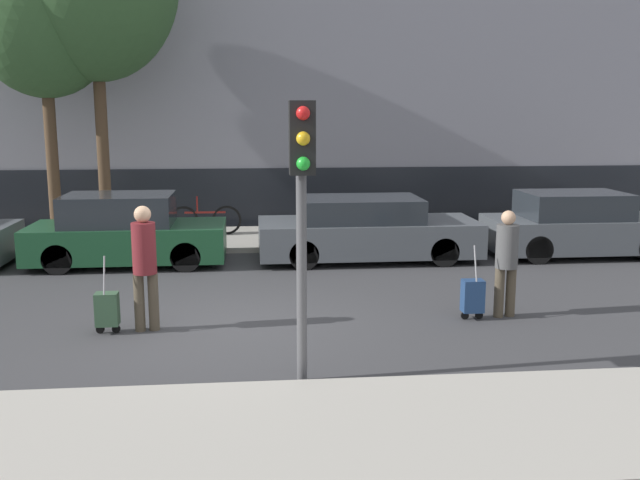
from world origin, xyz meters
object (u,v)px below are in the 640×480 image
object	(u,v)px
traffic_light	(302,185)
pedestrian_right	(507,257)
trolley_left	(107,309)
pedestrian_left	(145,260)
parked_car_2	(366,230)
bare_tree_down_street	(42,5)
trolley_right	(473,296)
parked_car_3	(577,226)
parked_car_1	(126,232)
parked_bicycle	(205,220)

from	to	relation	value
traffic_light	pedestrian_right	bearing A→B (deg)	36.88
trolley_left	pedestrian_left	bearing A→B (deg)	8.36
traffic_light	trolley_left	bearing A→B (deg)	139.79
trolley_left	pedestrian_right	world-z (taller)	pedestrian_right
parked_car_2	bare_tree_down_street	distance (m)	8.91
parked_car_2	trolley_right	world-z (taller)	parked_car_2
parked_car_3	bare_tree_down_street	bearing A→B (deg)	167.87
trolley_left	traffic_light	distance (m)	3.98
pedestrian_right	traffic_light	size ratio (longest dim) A/B	0.51
parked_car_1	traffic_light	xyz separation A→B (m)	(3.14, -6.91, 1.66)
pedestrian_right	bare_tree_down_street	size ratio (longest dim) A/B	0.22
parked_bicycle	parked_car_1	bearing A→B (deg)	-117.85
trolley_left	parked_car_1	bearing A→B (deg)	96.12
pedestrian_left	bare_tree_down_street	world-z (taller)	bare_tree_down_street
parked_car_1	parked_car_3	xyz separation A→B (m)	(9.68, 0.01, -0.02)
pedestrian_left	pedestrian_right	bearing A→B (deg)	-6.39
parked_car_2	parked_bicycle	size ratio (longest dim) A/B	2.62
trolley_right	traffic_light	distance (m)	4.16
traffic_light	parked_bicycle	bearing A→B (deg)	99.89
parked_car_2	trolley_right	bearing A→B (deg)	-78.70
parked_car_2	bare_tree_down_street	world-z (taller)	bare_tree_down_street
pedestrian_left	traffic_light	bearing A→B (deg)	-56.11
parked_car_3	traffic_light	distance (m)	9.67
trolley_left	pedestrian_right	xyz separation A→B (m)	(5.96, 0.26, 0.59)
trolley_left	trolley_right	distance (m)	5.42
pedestrian_left	parked_bicycle	size ratio (longest dim) A/B	1.03
parked_bicycle	trolley_right	bearing A→B (deg)	-58.47
parked_car_3	pedestrian_left	xyz separation A→B (m)	(-8.64, -4.61, 0.39)
parked_car_1	bare_tree_down_street	size ratio (longest dim) A/B	0.53
pedestrian_right	pedestrian_left	bearing A→B (deg)	171.65
pedestrian_right	parked_bicycle	bearing A→B (deg)	114.64
parked_bicycle	pedestrian_left	bearing A→B (deg)	-93.18
parked_car_3	parked_bicycle	size ratio (longest dim) A/B	2.23
trolley_right	bare_tree_down_street	size ratio (longest dim) A/B	0.15
parked_car_2	trolley_left	world-z (taller)	parked_car_2
parked_car_2	trolley_left	bearing A→B (deg)	-133.71
parked_car_1	pedestrian_left	xyz separation A→B (m)	(1.05, -4.60, 0.37)
trolley_right	pedestrian_right	bearing A→B (deg)	10.32
parked_car_2	bare_tree_down_street	xyz separation A→B (m)	(-7.04, 2.49, 4.86)
pedestrian_left	traffic_light	world-z (taller)	traffic_light
pedestrian_left	pedestrian_right	xyz separation A→B (m)	(5.41, 0.18, -0.11)
parked_car_2	parked_car_3	bearing A→B (deg)	-0.33
bare_tree_down_street	trolley_right	bearing A→B (deg)	-41.54
traffic_light	parked_bicycle	xyz separation A→B (m)	(-1.68, 9.66, -1.85)
trolley_right	bare_tree_down_street	xyz separation A→B (m)	(-7.95, 7.04, 5.13)
trolley_right	parked_bicycle	distance (m)	8.53
bare_tree_down_street	pedestrian_left	bearing A→B (deg)	-66.62
parked_car_3	trolley_left	size ratio (longest dim) A/B	3.48
parked_car_2	traffic_light	distance (m)	7.39
parked_car_1	trolley_right	world-z (taller)	parked_car_1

